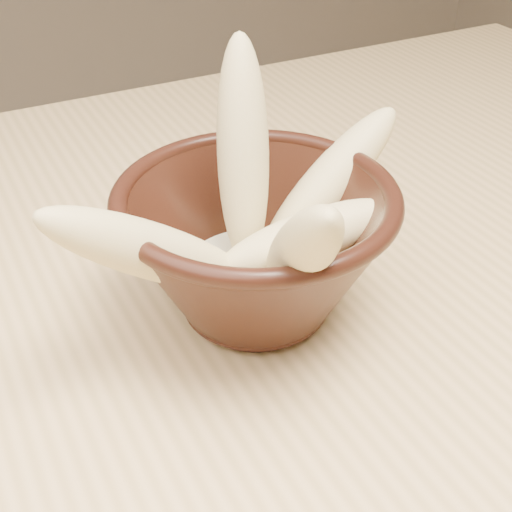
# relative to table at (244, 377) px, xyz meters

# --- Properties ---
(table) EXTENTS (1.20, 0.80, 0.75)m
(table) POSITION_rel_table_xyz_m (0.00, 0.00, 0.00)
(table) COLOR tan
(table) RESTS_ON ground
(bowl) EXTENTS (0.18, 0.18, 0.10)m
(bowl) POSITION_rel_table_xyz_m (-0.00, -0.02, 0.13)
(bowl) COLOR black
(bowl) RESTS_ON table
(milk_puddle) EXTENTS (0.10, 0.10, 0.01)m
(milk_puddle) POSITION_rel_table_xyz_m (-0.00, -0.02, 0.11)
(milk_puddle) COLOR beige
(milk_puddle) RESTS_ON bowl
(banana_upright) EXTENTS (0.06, 0.08, 0.15)m
(banana_upright) POSITION_rel_table_xyz_m (0.01, 0.01, 0.18)
(banana_upright) COLOR #D2BD7C
(banana_upright) RESTS_ON bowl
(banana_left) EXTENTS (0.14, 0.04, 0.11)m
(banana_left) POSITION_rel_table_xyz_m (-0.07, -0.03, 0.16)
(banana_left) COLOR #D2BD7C
(banana_left) RESTS_ON bowl
(banana_right) EXTENTS (0.13, 0.06, 0.10)m
(banana_right) POSITION_rel_table_xyz_m (0.07, -0.00, 0.15)
(banana_right) COLOR #D2BD7C
(banana_right) RESTS_ON bowl
(banana_across) EXTENTS (0.12, 0.05, 0.06)m
(banana_across) POSITION_rel_table_xyz_m (0.02, -0.04, 0.14)
(banana_across) COLOR #D2BD7C
(banana_across) RESTS_ON bowl
(banana_front) EXTENTS (0.07, 0.13, 0.13)m
(banana_front) POSITION_rel_table_xyz_m (-0.00, -0.08, 0.17)
(banana_front) COLOR #D2BD7C
(banana_front) RESTS_ON bowl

